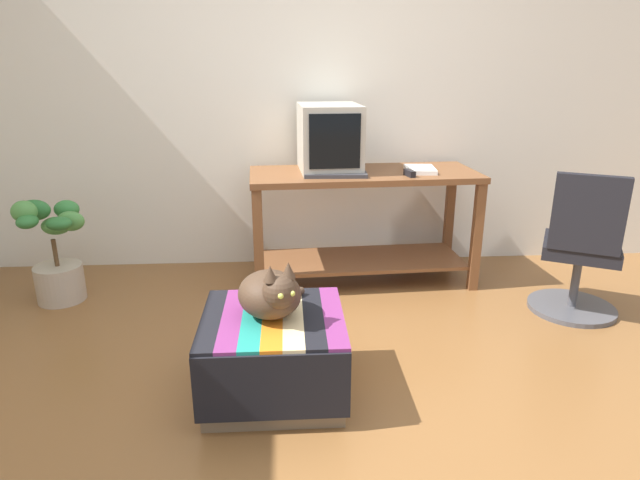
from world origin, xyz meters
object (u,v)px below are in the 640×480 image
(potted_plant, at_px, (55,255))
(stapler, at_px, (410,173))
(book, at_px, (420,170))
(office_chair, at_px, (580,255))
(keyboard, at_px, (336,175))
(cat, at_px, (272,293))
(ottoman_with_blanket, at_px, (274,355))
(desk, at_px, (363,207))
(tv_monitor, at_px, (329,138))

(potted_plant, relative_size, stapler, 6.26)
(book, height_order, office_chair, office_chair)
(keyboard, height_order, stapler, stapler)
(book, xyz_separation_m, cat, (-0.97, -1.32, -0.28))
(book, xyz_separation_m, office_chair, (0.84, -0.61, -0.40))
(book, relative_size, cat, 0.60)
(keyboard, relative_size, stapler, 3.64)
(cat, distance_m, stapler, 1.49)
(ottoman_with_blanket, distance_m, office_chair, 1.95)
(desk, height_order, keyboard, keyboard)
(potted_plant, xyz_separation_m, stapler, (2.26, 0.06, 0.49))
(keyboard, relative_size, cat, 0.94)
(tv_monitor, xyz_separation_m, cat, (-0.36, -1.42, -0.48))
(ottoman_with_blanket, height_order, potted_plant, potted_plant)
(tv_monitor, relative_size, keyboard, 1.35)
(potted_plant, bearing_deg, desk, 6.52)
(tv_monitor, bearing_deg, potted_plant, -173.70)
(keyboard, relative_size, office_chair, 0.45)
(cat, bearing_deg, keyboard, 47.02)
(tv_monitor, height_order, office_chair, tv_monitor)
(tv_monitor, relative_size, cat, 1.26)
(ottoman_with_blanket, bearing_deg, keyboard, 72.03)
(tv_monitor, distance_m, potted_plant, 1.91)
(keyboard, height_order, ottoman_with_blanket, keyboard)
(office_chair, bearing_deg, desk, 0.55)
(stapler, bearing_deg, cat, -139.29)
(keyboard, bearing_deg, cat, -105.56)
(desk, bearing_deg, book, -6.95)
(tv_monitor, xyz_separation_m, stapler, (0.50, -0.24, -0.19))
(book, height_order, cat, book)
(desk, xyz_separation_m, book, (0.37, -0.02, 0.26))
(keyboard, bearing_deg, office_chair, -16.31)
(book, distance_m, office_chair, 1.11)
(desk, relative_size, book, 6.03)
(book, relative_size, office_chair, 0.29)
(tv_monitor, xyz_separation_m, book, (0.60, -0.09, -0.20))
(cat, distance_m, potted_plant, 1.80)
(potted_plant, xyz_separation_m, office_chair, (3.21, -0.40, 0.08))
(ottoman_with_blanket, height_order, stapler, stapler)
(tv_monitor, distance_m, cat, 1.54)
(office_chair, xyz_separation_m, stapler, (-0.95, 0.46, 0.41))
(keyboard, xyz_separation_m, stapler, (0.47, -0.02, 0.01))
(potted_plant, height_order, stapler, stapler)
(cat, bearing_deg, desk, 41.29)
(keyboard, distance_m, office_chair, 1.55)
(cat, height_order, potted_plant, potted_plant)
(desk, bearing_deg, ottoman_with_blanket, -116.96)
(book, bearing_deg, ottoman_with_blanket, -120.84)
(ottoman_with_blanket, height_order, cat, cat)
(keyboard, xyz_separation_m, office_chair, (1.42, -0.48, -0.40))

